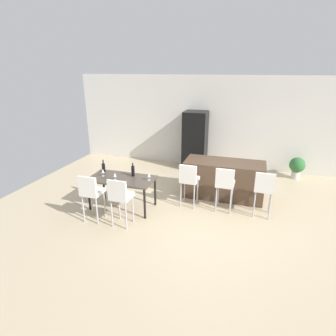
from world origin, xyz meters
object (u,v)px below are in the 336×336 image
object	(u,v)px
dining_chair_far	(120,195)
wine_bottle_middle	(104,168)
dining_chair_near	(91,191)
wine_glass_far	(103,171)
wine_glass_right	(149,175)
bar_chair_right	(264,187)
wine_glass_near	(115,175)
bar_chair_middle	(225,183)
wine_bottle_left	(133,171)
potted_plant	(297,166)
kitchen_island	(224,179)
bar_chair_left	(189,178)
dining_table	(122,181)
refrigerator	(195,141)

from	to	relation	value
dining_chair_far	wine_bottle_middle	distance (m)	1.35
dining_chair_near	wine_glass_far	distance (m)	0.76
wine_glass_right	wine_glass_far	xyz separation A→B (m)	(-1.10, -0.08, 0.00)
dining_chair_near	wine_bottle_middle	size ratio (longest dim) A/B	3.44
bar_chair_right	wine_glass_near	bearing A→B (deg)	-167.85
bar_chair_middle	wine_bottle_left	distance (m)	2.10
wine_bottle_left	bar_chair_right	bearing A→B (deg)	6.61
bar_chair_middle	potted_plant	bearing A→B (deg)	55.82
potted_plant	kitchen_island	bearing A→B (deg)	-135.65
bar_chair_left	bar_chair_right	xyz separation A→B (m)	(1.65, -0.00, 0.00)
dining_chair_near	dining_chair_far	world-z (taller)	same
dining_chair_far	wine_glass_near	size ratio (longest dim) A/B	6.03
bar_chair_right	bar_chair_left	bearing A→B (deg)	180.00
wine_glass_far	potted_plant	size ratio (longest dim) A/B	0.27
dining_table	wine_glass_far	bearing A→B (deg)	-177.74
kitchen_island	potted_plant	xyz separation A→B (m)	(1.92, 1.87, -0.08)
wine_bottle_middle	wine_glass_near	xyz separation A→B (m)	(0.50, -0.38, 0.01)
dining_chair_near	wine_glass_right	bearing A→B (deg)	39.79
kitchen_island	wine_bottle_middle	size ratio (longest dim) A/B	6.38
dining_table	wine_glass_near	world-z (taller)	wine_glass_near
wine_bottle_middle	wine_glass_right	distance (m)	1.23
bar_chair_left	bar_chair_right	distance (m)	1.65
dining_chair_far	bar_chair_right	bearing A→B (deg)	24.86
bar_chair_left	bar_chair_middle	world-z (taller)	same
dining_chair_far	refrigerator	xyz separation A→B (m)	(0.67, 3.96, 0.22)
wine_bottle_left	wine_glass_far	distance (m)	0.69
wine_bottle_left	dining_chair_near	bearing A→B (deg)	-119.48
bar_chair_right	potted_plant	distance (m)	2.86
bar_chair_left	wine_glass_far	distance (m)	1.99
kitchen_island	wine_glass_near	xyz separation A→B (m)	(-2.24, -1.48, 0.40)
wine_glass_far	dining_chair_far	bearing A→B (deg)	-42.72
wine_glass_right	wine_glass_far	bearing A→B (deg)	-176.00
kitchen_island	wine_glass_near	distance (m)	2.71
dining_chair_far	refrigerator	world-z (taller)	refrigerator
bar_chair_middle	refrigerator	world-z (taller)	refrigerator
dining_table	wine_glass_right	xyz separation A→B (m)	(0.64, 0.06, 0.19)
dining_chair_far	wine_bottle_middle	world-z (taller)	dining_chair_far
kitchen_island	wine_bottle_middle	bearing A→B (deg)	-158.23
dining_table	dining_chair_far	world-z (taller)	dining_chair_far
dining_table	wine_glass_right	bearing A→B (deg)	5.24
bar_chair_left	wine_bottle_middle	size ratio (longest dim) A/B	3.44
wine_glass_right	potted_plant	bearing A→B (deg)	42.39
dining_chair_near	dining_chair_far	xyz separation A→B (m)	(0.67, 0.00, 0.00)
wine_bottle_left	dining_chair_far	bearing A→B (deg)	-81.99
wine_bottle_middle	potted_plant	size ratio (longest dim) A/B	0.48
wine_bottle_middle	wine_bottle_left	size ratio (longest dim) A/B	0.95
kitchen_island	bar_chair_middle	xyz separation A→B (m)	(0.11, -0.79, 0.24)
kitchen_island	refrigerator	world-z (taller)	refrigerator
bar_chair_left	kitchen_island	bearing A→B (deg)	47.94
kitchen_island	wine_glass_right	size ratio (longest dim) A/B	11.17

